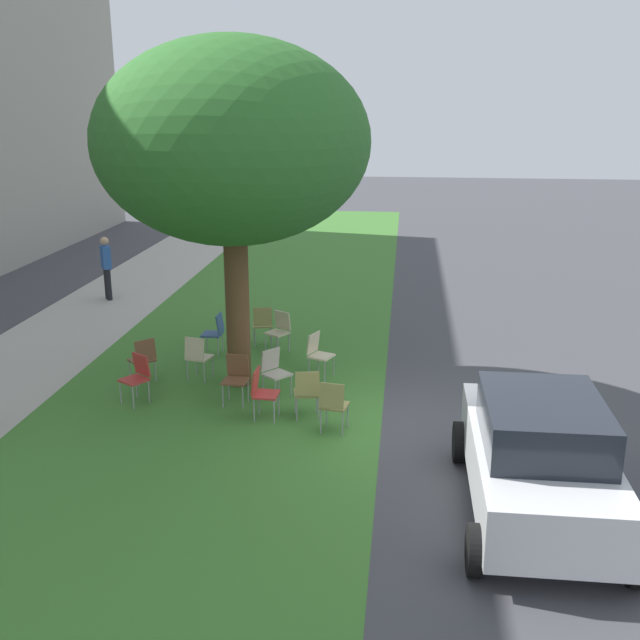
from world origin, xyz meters
TOP-DOWN VIEW (x-y plane):
  - ground at (0.00, 0.00)m, footprint 80.00×80.00m
  - grass_verge at (0.00, 3.20)m, footprint 48.00×6.00m
  - street_tree at (1.65, 2.93)m, footprint 4.80×4.80m
  - chair_0 at (0.17, 1.46)m, footprint 0.50×0.49m
  - chair_1 at (0.56, 4.52)m, footprint 0.58×0.57m
  - chair_2 at (-0.31, 0.97)m, footprint 0.48×0.48m
  - chair_3 at (3.54, 2.48)m, footprint 0.58×0.57m
  - chair_4 at (2.15, 1.50)m, footprint 0.54×0.55m
  - chair_5 at (0.72, 2.78)m, footprint 0.45×0.45m
  - chair_6 at (1.73, 3.75)m, footprint 0.51×0.50m
  - chair_7 at (3.25, 3.79)m, footprint 0.43×0.43m
  - chair_8 at (3.95, 2.92)m, footprint 0.51×0.50m
  - chair_9 at (0.11, 2.20)m, footprint 0.44×0.44m
  - chair_10 at (1.47, 4.72)m, footprint 0.59×0.59m
  - chair_11 at (1.10, 2.17)m, footprint 0.59×0.59m
  - parked_car at (-2.49, -1.86)m, footprint 3.70×1.92m
  - pedestrian_1 at (7.28, 7.73)m, footprint 0.41×0.37m

SIDE VIEW (x-z plane):
  - ground at x=0.00m, z-range 0.00..0.00m
  - grass_verge at x=0.00m, z-range 0.00..0.01m
  - chair_0 at x=0.17m, z-range 0.08..0.96m
  - chair_1 at x=0.56m, z-range 0.08..0.96m
  - chair_2 at x=-0.31m, z-range 0.08..0.96m
  - chair_3 at x=3.54m, z-range 0.08..0.96m
  - chair_4 at x=2.15m, z-range 0.08..0.96m
  - chair_5 at x=0.72m, z-range 0.08..0.96m
  - chair_6 at x=1.73m, z-range 0.08..0.96m
  - chair_7 at x=3.25m, z-range 0.08..0.96m
  - chair_8 at x=3.95m, z-range 0.08..0.96m
  - chair_9 at x=0.11m, z-range 0.08..0.96m
  - chair_10 at x=1.47m, z-range 0.08..0.96m
  - chair_11 at x=1.10m, z-range 0.08..0.96m
  - parked_car at x=-2.49m, z-range 0.01..1.66m
  - pedestrian_1 at x=7.28m, z-range 0.08..1.77m
  - street_tree at x=1.65m, z-range 1.32..7.56m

